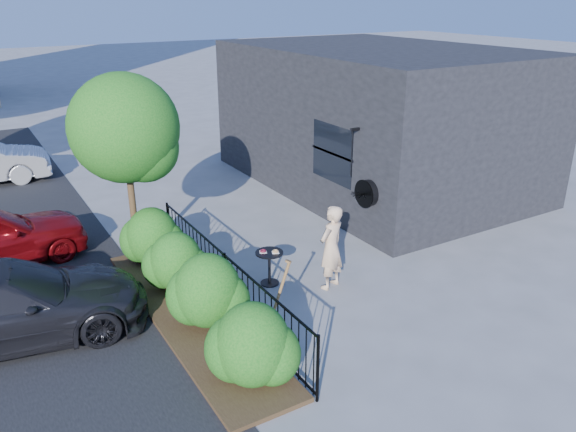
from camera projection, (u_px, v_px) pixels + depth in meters
ground at (296, 287)px, 11.08m from camera, size 120.00×120.00×0.00m
shop_building at (375, 117)px, 16.55m from camera, size 6.22×9.00×4.00m
fence at (226, 280)px, 10.15m from camera, size 0.05×6.05×1.10m
planting_bed at (191, 315)px, 10.01m from camera, size 1.30×6.00×0.08m
shrubs at (192, 279)px, 9.89m from camera, size 1.10×5.60×1.24m
patio_tree at (129, 135)px, 11.18m from camera, size 2.20×2.20×3.94m
cafe_table at (269, 262)px, 11.01m from camera, size 0.55×0.55×0.74m
woman at (331, 247)px, 10.77m from camera, size 0.72×0.59×1.70m
shovel at (276, 307)px, 9.12m from camera, size 0.51×0.19×1.47m
car_darkgrey at (2, 305)px, 9.13m from camera, size 4.83×2.54×1.34m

